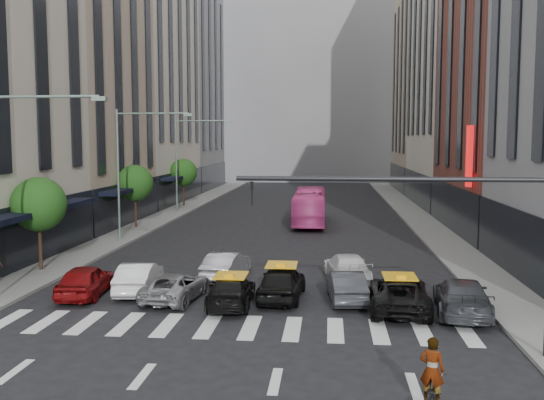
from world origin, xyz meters
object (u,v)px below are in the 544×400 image
(car_red, at_px, (86,280))
(car_white_front, at_px, (139,277))
(taxi_left, at_px, (231,291))
(bus, at_px, (310,207))
(streetlamp_near, at_px, (9,167))
(streetlamp_mid, at_px, (131,157))
(motorcycle, at_px, (431,395))
(taxi_center, at_px, (282,282))
(streetlamp_far, at_px, (186,152))

(car_red, height_order, car_white_front, car_red)
(taxi_left, height_order, bus, bus)
(streetlamp_near, relative_size, streetlamp_mid, 1.00)
(streetlamp_near, distance_m, motorcycle, 19.41)
(motorcycle, bearing_deg, taxi_center, -45.37)
(streetlamp_near, height_order, car_red, streetlamp_near)
(streetlamp_near, relative_size, car_white_front, 2.08)
(streetlamp_far, xyz_separation_m, taxi_center, (11.51, -30.35, -5.13))
(streetlamp_far, relative_size, taxi_left, 2.02)
(car_red, relative_size, motorcycle, 2.49)
(streetlamp_far, distance_m, motorcycle, 44.54)
(streetlamp_mid, height_order, car_white_front, streetlamp_mid)
(taxi_center, relative_size, motorcycle, 2.62)
(taxi_center, bearing_deg, motorcycle, 117.40)
(streetlamp_near, bearing_deg, motorcycle, -29.26)
(streetlamp_near, bearing_deg, bus, 65.22)
(streetlamp_mid, xyz_separation_m, streetlamp_far, (0.00, 16.00, 0.00))
(taxi_left, bearing_deg, taxi_center, -151.40)
(car_red, height_order, bus, bus)
(bus, distance_m, motorcycle, 35.29)
(streetlamp_far, xyz_separation_m, bus, (11.96, -6.09, -4.41))
(streetlamp_near, xyz_separation_m, car_white_front, (4.84, 2.25, -5.19))
(streetlamp_near, xyz_separation_m, streetlamp_mid, (0.00, 16.00, 0.00))
(car_red, bearing_deg, motorcycle, 137.91)
(taxi_center, bearing_deg, streetlamp_near, 11.76)
(streetlamp_mid, distance_m, taxi_center, 19.10)
(car_white_front, xyz_separation_m, taxi_center, (6.67, -0.60, 0.06))
(taxi_left, height_order, taxi_center, taxi_center)
(streetlamp_near, relative_size, streetlamp_far, 1.00)
(car_white_front, bearing_deg, bus, -111.93)
(taxi_left, distance_m, bus, 25.62)
(streetlamp_near, xyz_separation_m, bus, (11.96, 25.91, -4.41))
(car_red, xyz_separation_m, bus, (9.31, 24.56, 0.76))
(taxi_center, distance_m, bus, 24.27)
(bus, bearing_deg, car_red, 68.83)
(streetlamp_mid, xyz_separation_m, taxi_center, (11.51, -14.35, -5.13))
(taxi_center, bearing_deg, car_red, 5.55)
(car_red, bearing_deg, taxi_center, 177.40)
(streetlamp_far, distance_m, bus, 14.13)
(motorcycle, bearing_deg, streetlamp_near, -8.43)
(streetlamp_far, height_order, car_white_front, streetlamp_far)
(taxi_center, bearing_deg, taxi_left, 34.24)
(car_white_front, xyz_separation_m, bus, (7.11, 23.66, 0.78))
(streetlamp_mid, xyz_separation_m, car_white_front, (4.84, -13.75, -5.19))
(streetlamp_near, bearing_deg, taxi_center, 8.16)
(streetlamp_mid, xyz_separation_m, car_red, (2.64, -14.65, -5.17))
(car_white_front, distance_m, taxi_left, 4.95)
(streetlamp_far, xyz_separation_m, car_white_front, (4.84, -29.75, -5.19))
(streetlamp_far, bearing_deg, taxi_center, -69.23)
(taxi_left, relative_size, motorcycle, 2.59)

